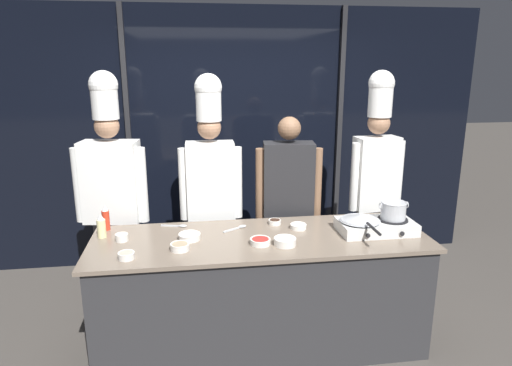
# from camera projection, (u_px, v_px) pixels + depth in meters

# --- Properties ---
(ground_plane) EXTENTS (24.00, 24.00, 0.00)m
(ground_plane) POSITION_uv_depth(u_px,v_px,m) (260.00, 342.00, 3.61)
(ground_plane) COLOR #47423D
(window_wall_back) EXTENTS (5.25, 0.09, 2.70)m
(window_wall_back) POSITION_uv_depth(u_px,v_px,m) (237.00, 139.00, 4.87)
(window_wall_back) COLOR black
(window_wall_back) RESTS_ON ground_plane
(demo_counter) EXTENTS (2.49, 0.83, 0.89)m
(demo_counter) POSITION_uv_depth(u_px,v_px,m) (261.00, 291.00, 3.49)
(demo_counter) COLOR #2D2D30
(demo_counter) RESTS_ON ground_plane
(portable_stove) EXTENTS (0.57, 0.34, 0.10)m
(portable_stove) POSITION_uv_depth(u_px,v_px,m) (376.00, 226.00, 3.47)
(portable_stove) COLOR silver
(portable_stove) RESTS_ON demo_counter
(frying_pan) EXTENTS (0.31, 0.53, 0.04)m
(frying_pan) POSITION_uv_depth(u_px,v_px,m) (360.00, 218.00, 3.43)
(frying_pan) COLOR #ADAFB5
(frying_pan) RESTS_ON portable_stove
(stock_pot) EXTENTS (0.22, 0.19, 0.13)m
(stock_pot) POSITION_uv_depth(u_px,v_px,m) (393.00, 210.00, 3.46)
(stock_pot) COLOR #B7BABF
(stock_pot) RESTS_ON portable_stove
(squeeze_bottle_oil) EXTENTS (0.06, 0.06, 0.18)m
(squeeze_bottle_oil) POSITION_uv_depth(u_px,v_px,m) (101.00, 227.00, 3.35)
(squeeze_bottle_oil) COLOR beige
(squeeze_bottle_oil) RESTS_ON demo_counter
(squeeze_bottle_chili) EXTENTS (0.06, 0.06, 0.20)m
(squeeze_bottle_chili) POSITION_uv_depth(u_px,v_px,m) (106.00, 218.00, 3.50)
(squeeze_bottle_chili) COLOR red
(squeeze_bottle_chili) RESTS_ON demo_counter
(prep_bowl_soy_glaze) EXTENTS (0.10, 0.10, 0.04)m
(prep_bowl_soy_glaze) POSITION_uv_depth(u_px,v_px,m) (275.00, 222.00, 3.64)
(prep_bowl_soy_glaze) COLOR silver
(prep_bowl_soy_glaze) RESTS_ON demo_counter
(prep_bowl_garlic) EXTENTS (0.13, 0.13, 0.04)m
(prep_bowl_garlic) POSITION_uv_depth(u_px,v_px,m) (298.00, 226.00, 3.54)
(prep_bowl_garlic) COLOR silver
(prep_bowl_garlic) RESTS_ON demo_counter
(prep_bowl_shrimp) EXTENTS (0.11, 0.11, 0.05)m
(prep_bowl_shrimp) POSITION_uv_depth(u_px,v_px,m) (126.00, 255.00, 3.00)
(prep_bowl_shrimp) COLOR silver
(prep_bowl_shrimp) RESTS_ON demo_counter
(prep_bowl_bell_pepper) EXTENTS (0.15, 0.15, 0.04)m
(prep_bowl_bell_pepper) POSITION_uv_depth(u_px,v_px,m) (260.00, 241.00, 3.24)
(prep_bowl_bell_pepper) COLOR silver
(prep_bowl_bell_pepper) RESTS_ON demo_counter
(prep_bowl_noodles) EXTENTS (0.16, 0.16, 0.06)m
(prep_bowl_noodles) POSITION_uv_depth(u_px,v_px,m) (285.00, 241.00, 3.22)
(prep_bowl_noodles) COLOR silver
(prep_bowl_noodles) RESTS_ON demo_counter
(prep_bowl_bean_sprouts) EXTENTS (0.09, 0.09, 0.05)m
(prep_bowl_bean_sprouts) POSITION_uv_depth(u_px,v_px,m) (122.00, 237.00, 3.30)
(prep_bowl_bean_sprouts) COLOR silver
(prep_bowl_bean_sprouts) RESTS_ON demo_counter
(prep_bowl_chicken) EXTENTS (0.16, 0.16, 0.05)m
(prep_bowl_chicken) POSITION_uv_depth(u_px,v_px,m) (190.00, 236.00, 3.33)
(prep_bowl_chicken) COLOR silver
(prep_bowl_chicken) RESTS_ON demo_counter
(prep_bowl_mushrooms) EXTENTS (0.13, 0.13, 0.05)m
(prep_bowl_mushrooms) POSITION_uv_depth(u_px,v_px,m) (180.00, 246.00, 3.14)
(prep_bowl_mushrooms) COLOR silver
(prep_bowl_mushrooms) RESTS_ON demo_counter
(serving_spoon_slotted) EXTENTS (0.21, 0.08, 0.02)m
(serving_spoon_slotted) POSITION_uv_depth(u_px,v_px,m) (179.00, 226.00, 3.59)
(serving_spoon_slotted) COLOR #B2B5BA
(serving_spoon_slotted) RESTS_ON demo_counter
(serving_spoon_solid) EXTENTS (0.20, 0.14, 0.02)m
(serving_spoon_solid) POSITION_uv_depth(u_px,v_px,m) (239.00, 227.00, 3.56)
(serving_spoon_solid) COLOR #B2B5BA
(serving_spoon_solid) RESTS_ON demo_counter
(chef_head) EXTENTS (0.60, 0.31, 2.08)m
(chef_head) POSITION_uv_depth(u_px,v_px,m) (111.00, 180.00, 3.78)
(chef_head) COLOR #4C4C51
(chef_head) RESTS_ON ground_plane
(chef_sous) EXTENTS (0.53, 0.22, 2.06)m
(chef_sous) POSITION_uv_depth(u_px,v_px,m) (210.00, 175.00, 3.87)
(chef_sous) COLOR #2D3856
(chef_sous) RESTS_ON ground_plane
(person_guest) EXTENTS (0.57, 0.27, 1.70)m
(person_guest) POSITION_uv_depth(u_px,v_px,m) (288.00, 194.00, 3.96)
(person_guest) COLOR #232326
(person_guest) RESTS_ON ground_plane
(chef_line) EXTENTS (0.51, 0.25, 2.08)m
(chef_line) POSITION_uv_depth(u_px,v_px,m) (376.00, 166.00, 4.11)
(chef_line) COLOR #232326
(chef_line) RESTS_ON ground_plane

